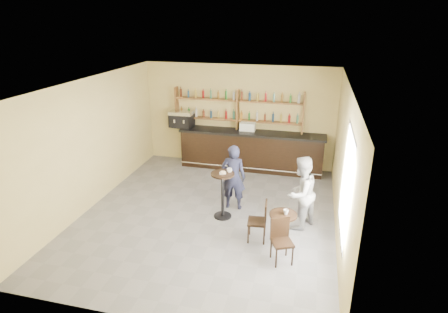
% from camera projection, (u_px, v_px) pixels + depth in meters
% --- Properties ---
extents(floor, '(7.00, 7.00, 0.00)m').
position_uv_depth(floor, '(208.00, 215.00, 9.17)').
color(floor, slate).
rests_on(floor, ground).
extents(ceiling, '(7.00, 7.00, 0.00)m').
position_uv_depth(ceiling, '(206.00, 84.00, 8.03)').
color(ceiling, white).
rests_on(ceiling, wall_back).
extents(wall_back, '(7.00, 0.00, 7.00)m').
position_uv_depth(wall_back, '(238.00, 116.00, 11.78)').
color(wall_back, '#D8C47B').
rests_on(wall_back, floor).
extents(wall_front, '(7.00, 0.00, 7.00)m').
position_uv_depth(wall_front, '(140.00, 235.00, 5.43)').
color(wall_front, '#D8C47B').
rests_on(wall_front, floor).
extents(wall_left, '(0.00, 7.00, 7.00)m').
position_uv_depth(wall_left, '(91.00, 143.00, 9.28)').
color(wall_left, '#D8C47B').
rests_on(wall_left, floor).
extents(wall_right, '(0.00, 7.00, 7.00)m').
position_uv_depth(wall_right, '(343.00, 165.00, 7.93)').
color(wall_right, '#D8C47B').
rests_on(wall_right, floor).
extents(window_pane, '(0.00, 2.00, 2.00)m').
position_uv_depth(window_pane, '(346.00, 185.00, 6.81)').
color(window_pane, white).
rests_on(window_pane, wall_right).
extents(window_frame, '(0.04, 1.70, 2.10)m').
position_uv_depth(window_frame, '(346.00, 184.00, 6.81)').
color(window_frame, black).
rests_on(window_frame, wall_right).
extents(shelf_unit, '(4.00, 0.26, 1.40)m').
position_uv_depth(shelf_unit, '(238.00, 110.00, 11.59)').
color(shelf_unit, brown).
rests_on(shelf_unit, wall_back).
extents(liquor_bottles, '(3.68, 0.10, 1.00)m').
position_uv_depth(liquor_bottles, '(238.00, 105.00, 11.53)').
color(liquor_bottles, '#8C5919').
rests_on(liquor_bottles, shelf_unit).
extents(bar_counter, '(4.49, 0.88, 1.22)m').
position_uv_depth(bar_counter, '(251.00, 150.00, 11.70)').
color(bar_counter, black).
rests_on(bar_counter, floor).
extents(espresso_machine, '(0.78, 0.55, 0.52)m').
position_uv_depth(espresso_machine, '(182.00, 119.00, 11.90)').
color(espresso_machine, black).
rests_on(espresso_machine, bar_counter).
extents(pastry_case, '(0.49, 0.40, 0.29)m').
position_uv_depth(pastry_case, '(248.00, 127.00, 11.46)').
color(pastry_case, silver).
rests_on(pastry_case, bar_counter).
extents(pedestal_table, '(0.57, 0.57, 1.15)m').
position_uv_depth(pedestal_table, '(223.00, 195.00, 8.89)').
color(pedestal_table, black).
rests_on(pedestal_table, floor).
extents(napkin, '(0.18, 0.18, 0.00)m').
position_uv_depth(napkin, '(223.00, 173.00, 8.68)').
color(napkin, white).
rests_on(napkin, pedestal_table).
extents(donut, '(0.18, 0.18, 0.05)m').
position_uv_depth(donut, '(223.00, 172.00, 8.66)').
color(donut, tan).
rests_on(donut, napkin).
extents(cup_pedestal, '(0.13, 0.13, 0.10)m').
position_uv_depth(cup_pedestal, '(229.00, 170.00, 8.73)').
color(cup_pedestal, white).
rests_on(cup_pedestal, pedestal_table).
extents(man_main, '(0.63, 0.43, 1.68)m').
position_uv_depth(man_main, '(233.00, 177.00, 9.22)').
color(man_main, black).
rests_on(man_main, floor).
extents(cafe_table, '(0.66, 0.66, 0.74)m').
position_uv_depth(cafe_table, '(282.00, 229.00, 7.87)').
color(cafe_table, black).
rests_on(cafe_table, floor).
extents(cup_cafe, '(0.14, 0.14, 0.10)m').
position_uv_depth(cup_cafe, '(286.00, 212.00, 7.71)').
color(cup_cafe, white).
rests_on(cup_cafe, cafe_table).
extents(chair_west, '(0.43, 0.43, 0.91)m').
position_uv_depth(chair_west, '(257.00, 221.00, 8.00)').
color(chair_west, black).
rests_on(chair_west, floor).
extents(chair_south, '(0.51, 0.51, 0.90)m').
position_uv_depth(chair_south, '(282.00, 242.00, 7.28)').
color(chair_south, black).
rests_on(chair_south, floor).
extents(patron_second, '(1.00, 1.06, 1.72)m').
position_uv_depth(patron_second, '(301.00, 193.00, 8.36)').
color(patron_second, '#999A9E').
rests_on(patron_second, floor).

